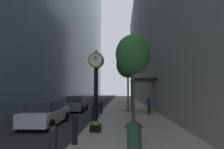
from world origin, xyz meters
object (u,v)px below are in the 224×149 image
object	(u,v)px
car_grey_near	(76,104)
bollard_second	(75,129)
street_tree_near	(133,55)
trash_bin	(134,135)
car_white_mid	(46,113)
bollard_sixth	(101,107)
bollard_nearest	(53,147)
bollard_fourth	(93,114)
street_clock	(96,86)
street_tree_mid_near	(128,65)
pedestrian_walking	(149,104)
bollard_fifth	(98,110)

from	to	relation	value
car_grey_near	bollard_second	bearing A→B (deg)	-75.61
street_tree_near	trash_bin	distance (m)	5.48
car_white_mid	bollard_sixth	bearing A→B (deg)	57.20
bollard_nearest	bollard_fourth	bearing A→B (deg)	90.00
bollard_nearest	car_white_mid	distance (m)	7.20
bollard_fourth	car_grey_near	xyz separation A→B (m)	(-3.03, 7.31, 0.06)
bollard_fourth	street_tree_near	bearing A→B (deg)	-22.49
bollard_second	car_white_mid	distance (m)	5.25
bollard_nearest	car_white_mid	world-z (taller)	car_white_mid
street_clock	street_tree_mid_near	size ratio (longest dim) A/B	0.68
street_tree_mid_near	street_clock	bearing A→B (deg)	-102.20
bollard_nearest	street_tree_mid_near	xyz separation A→B (m)	(2.55, 13.89, 4.26)
street_tree_near	car_white_mid	xyz separation A→B (m)	(-5.60, 0.83, -3.62)
bollard_sixth	street_tree_near	xyz separation A→B (m)	(2.55, -5.56, 3.65)
bollard_second	street_tree_mid_near	world-z (taller)	street_tree_mid_near
bollard_second	car_white_mid	bearing A→B (deg)	125.43
street_clock	bollard_nearest	world-z (taller)	street_clock
bollard_sixth	street_tree_mid_near	distance (m)	5.62
trash_bin	pedestrian_walking	size ratio (longest dim) A/B	0.63
bollard_nearest	bollard_second	xyz separation A→B (m)	(0.00, 2.25, 0.00)
street_clock	car_grey_near	bearing A→B (deg)	110.15
trash_bin	car_white_mid	distance (m)	7.22
car_white_mid	car_grey_near	bearing A→B (deg)	89.89
street_clock	bollard_second	size ratio (longest dim) A/B	3.70
bollard_fifth	street_tree_mid_near	xyz separation A→B (m)	(2.55, 4.89, 4.26)
bollard_sixth	pedestrian_walking	xyz separation A→B (m)	(4.27, -0.28, 0.27)
street_clock	bollard_sixth	distance (m)	7.06
bollard_second	bollard_fifth	xyz separation A→B (m)	(0.00, 6.75, 0.00)
street_clock	bollard_fifth	bearing A→B (deg)	96.29
bollard_second	street_tree_near	distance (m)	5.63
bollard_sixth	car_white_mid	distance (m)	5.62
pedestrian_walking	bollard_fifth	bearing A→B (deg)	-155.21
bollard_nearest	street_tree_near	xyz separation A→B (m)	(2.55, 5.69, 3.65)
bollard_second	street_tree_near	xyz separation A→B (m)	(2.55, 3.44, 3.65)
bollard_nearest	bollard_fifth	distance (m)	9.00
car_grey_near	bollard_fifth	bearing A→B (deg)	-59.07
trash_bin	car_grey_near	size ratio (longest dim) A/B	0.26
street_tree_near	trash_bin	world-z (taller)	street_tree_near
bollard_fifth	car_white_mid	distance (m)	3.92
street_tree_near	street_tree_mid_near	world-z (taller)	street_tree_mid_near
street_clock	car_grey_near	size ratio (longest dim) A/B	1.06
trash_bin	car_white_mid	xyz separation A→B (m)	(-5.35, 4.85, 0.10)
pedestrian_walking	bollard_sixth	bearing A→B (deg)	176.27
street_clock	street_tree_mid_near	bearing A→B (deg)	77.80
bollard_fourth	bollard_sixth	size ratio (longest dim) A/B	1.00
bollard_fifth	street_tree_near	world-z (taller)	street_tree_near
bollard_second	street_tree_mid_near	bearing A→B (deg)	77.64
bollard_fifth	street_tree_mid_near	bearing A→B (deg)	62.45
street_tree_near	car_grey_near	distance (m)	10.68
street_clock	bollard_sixth	world-z (taller)	street_clock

